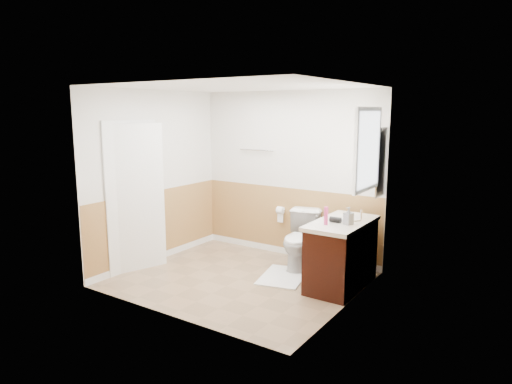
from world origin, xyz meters
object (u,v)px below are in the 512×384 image
Objects in this scene: toilet at (300,240)px; bath_mat at (283,277)px; lotion_bottle at (326,216)px; soap_dispenser at (349,216)px; vanity_cabinet at (341,256)px.

toilet is 0.61m from bath_mat.
toilet is at bearing 137.42° from lotion_bottle.
lotion_bottle is (0.67, -0.61, 0.56)m from toilet.
bath_mat is 3.78× the size of soap_dispenser.
soap_dispenser is at bearing -40.61° from toilet.
toilet is at bearing 153.21° from soap_dispenser.
lotion_bottle is 1.04× the size of soap_dispenser.
vanity_cabinet is (0.77, 0.14, 0.39)m from bath_mat.
bath_mat is at bearing -103.83° from toilet.
vanity_cabinet reaches higher than bath_mat.
soap_dispenser reaches higher than vanity_cabinet.
toilet is at bearing 156.39° from vanity_cabinet.
soap_dispenser is at bearing -43.17° from vanity_cabinet.
vanity_cabinet is (0.77, -0.33, -0.00)m from toilet.
soap_dispenser is at bearing 36.83° from lotion_bottle.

